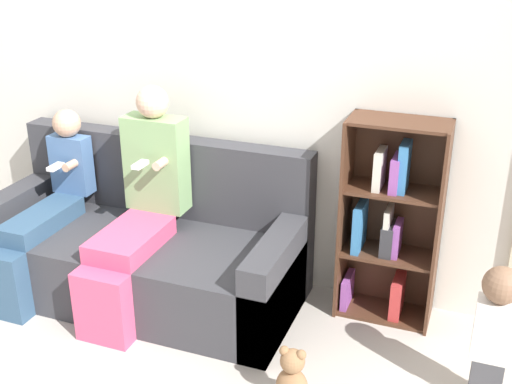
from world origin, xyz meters
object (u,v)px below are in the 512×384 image
adult_seated (140,204)px  child_seated (45,207)px  bookshelf (389,223)px  couch (144,249)px  teddy_bear (292,378)px  toddler_standing (494,329)px

adult_seated → child_seated: 0.65m
bookshelf → couch: bearing=-168.0°
teddy_bear → couch: bearing=150.8°
couch → adult_seated: adult_seated is taller
child_seated → toddler_standing: (2.63, -0.17, -0.12)m
bookshelf → teddy_bear: (-0.26, -0.96, -0.43)m
adult_seated → bookshelf: adult_seated is taller
adult_seated → child_seated: (-0.64, -0.05, -0.11)m
child_seated → toddler_standing: child_seated is taller
couch → teddy_bear: size_ratio=6.13×
child_seated → couch: bearing=13.5°
toddler_standing → child_seated: bearing=176.2°
adult_seated → bookshelf: bearing=15.9°
toddler_standing → teddy_bear: 0.97m
adult_seated → couch: bearing=118.6°
couch → toddler_standing: 2.07m
couch → teddy_bear: 1.35m
couch → bookshelf: size_ratio=1.64×
adult_seated → child_seated: bearing=-175.3°
teddy_bear → bookshelf: bearing=74.8°
adult_seated → child_seated: adult_seated is taller
toddler_standing → bookshelf: 0.88m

